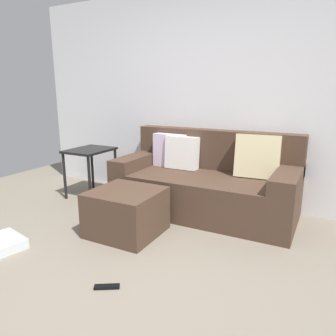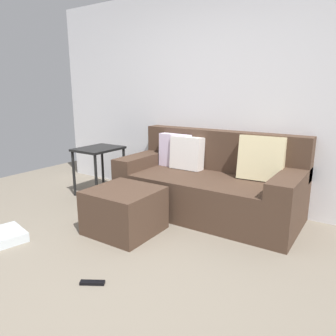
{
  "view_description": "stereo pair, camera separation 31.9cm",
  "coord_description": "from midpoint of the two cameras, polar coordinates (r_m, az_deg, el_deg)",
  "views": [
    {
      "loc": [
        1.3,
        -1.57,
        1.38
      ],
      "look_at": [
        -0.18,
        1.26,
        0.6
      ],
      "focal_mm": 33.96,
      "sensor_mm": 36.0,
      "label": 1
    },
    {
      "loc": [
        1.57,
        -1.4,
        1.38
      ],
      "look_at": [
        -0.18,
        1.26,
        0.6
      ],
      "focal_mm": 33.96,
      "sensor_mm": 36.0,
      "label": 2
    }
  ],
  "objects": [
    {
      "name": "ground_plane",
      "position": [
        2.49,
        -9.45,
        -20.21
      ],
      "size": [
        6.84,
        6.84,
        0.0
      ],
      "primitive_type": "plane",
      "color": "slate"
    },
    {
      "name": "wall_back",
      "position": [
        3.95,
        12.35,
        12.12
      ],
      "size": [
        5.26,
        0.1,
        2.58
      ],
      "primitive_type": "cube",
      "color": "silver",
      "rests_on": "ground_plane"
    },
    {
      "name": "couch_sectional",
      "position": [
        3.68,
        9.86,
        -2.83
      ],
      "size": [
        2.02,
        0.92,
        0.92
      ],
      "color": "#473326",
      "rests_on": "ground_plane"
    },
    {
      "name": "ottoman",
      "position": [
        3.19,
        -4.99,
        -7.63
      ],
      "size": [
        0.64,
        0.63,
        0.44
      ],
      "primitive_type": "cube",
      "color": "#473326",
      "rests_on": "ground_plane"
    },
    {
      "name": "storage_bin",
      "position": [
        3.36,
        -24.95,
        -11.05
      ],
      "size": [
        0.45,
        0.4,
        0.09
      ],
      "primitive_type": "cube",
      "rotation": [
        0.0,
        0.0,
        -0.22
      ],
      "color": "silver",
      "rests_on": "ground_plane"
    },
    {
      "name": "side_table",
      "position": [
        4.33,
        -10.29,
        2.28
      ],
      "size": [
        0.48,
        0.59,
        0.63
      ],
      "color": "black",
      "rests_on": "ground_plane"
    },
    {
      "name": "remote_near_ottoman",
      "position": [
        2.5,
        -9.68,
        -19.73
      ],
      "size": [
        0.18,
        0.13,
        0.02
      ],
      "primitive_type": "cube",
      "rotation": [
        0.0,
        0.0,
        0.54
      ],
      "color": "black",
      "rests_on": "ground_plane"
    }
  ]
}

